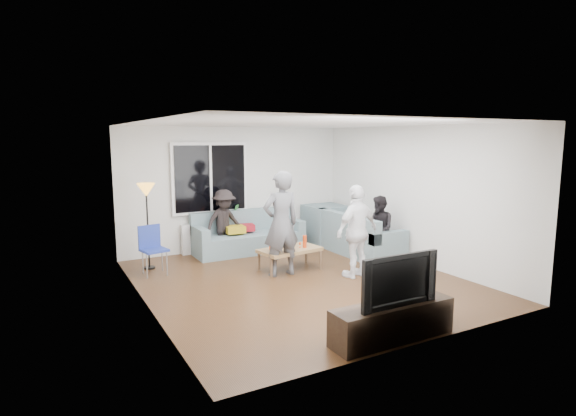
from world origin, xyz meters
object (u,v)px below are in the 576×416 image
spectator_right (379,228)px  tv_console (392,322)px  coffee_table (290,259)px  sofa_right_section (359,233)px  spectator_back (224,222)px  player_right (357,231)px  side_chair (154,251)px  player_left (281,224)px  television (394,278)px  floor_lamp (148,227)px  sofa_back_section (248,232)px

spectator_right → tv_console: size_ratio=0.79×
tv_console → coffee_table: bearing=83.6°
sofa_right_section → spectator_back: 2.79m
player_right → spectator_back: player_right is taller
spectator_right → spectator_back: bearing=-115.4°
side_chair → player_right: size_ratio=0.54×
player_left → spectator_back: size_ratio=1.36×
player_right → player_left: bearing=-43.3°
spectator_right → television: bearing=-25.2°
player_right → spectator_back: size_ratio=1.19×
spectator_back → side_chair: bearing=-165.3°
spectator_right → spectator_back: 3.11m
player_left → side_chair: bearing=-28.1°
floor_lamp → player_left: bearing=-38.4°
player_left → spectator_back: bearing=-78.6°
coffee_table → floor_lamp: bearing=149.4°
side_chair → tv_console: size_ratio=0.54×
player_right → spectator_right: bearing=-158.7°
sofa_back_section → coffee_table: bearing=-86.4°
floor_lamp → spectator_back: 1.63m
coffee_table → side_chair: size_ratio=1.28×
coffee_table → player_left: size_ratio=0.60×
side_chair → tv_console: 4.44m
coffee_table → spectator_back: spectator_back is taller
side_chair → spectator_back: size_ratio=0.64×
spectator_back → tv_console: (0.27, -4.80, -0.45)m
sofa_right_section → television: size_ratio=1.85×
coffee_table → player_right: bearing=-48.2°
sofa_right_section → tv_console: sofa_right_section is taller
sofa_back_section → side_chair: side_chair is taller
player_left → spectator_back: player_left is taller
spectator_back → sofa_right_section: bearing=-38.3°
side_chair → tv_console: bearing=-77.1°
coffee_table → television: size_ratio=1.02×
spectator_back → player_right: bearing=-71.8°
player_right → spectator_back: 2.93m
floor_lamp → spectator_back: (1.59, 0.33, -0.11)m
sofa_back_section → floor_lamp: floor_lamp is taller
spectator_back → television: (0.27, -4.80, 0.08)m
tv_console → sofa_right_section: bearing=58.1°
sofa_right_section → sofa_back_section: bearing=57.6°
sofa_right_section → television: television is taller
sofa_back_section → player_right: 2.70m
sofa_right_section → spectator_back: spectator_back is taller
tv_console → television: (0.00, 0.00, 0.53)m
side_chair → floor_lamp: floor_lamp is taller
player_right → tv_console: player_right is taller
player_right → spectator_back: (-1.44, 2.55, -0.13)m
television → coffee_table: bearing=83.6°
coffee_table → floor_lamp: 2.64m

